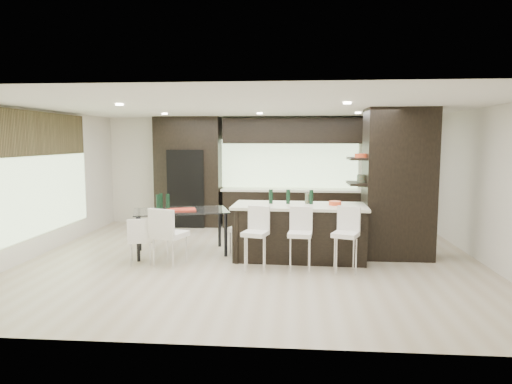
# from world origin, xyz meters

# --- Properties ---
(ground) EXTENTS (8.00, 8.00, 0.00)m
(ground) POSITION_xyz_m (0.00, 0.00, 0.00)
(ground) COLOR #C3B295
(ground) RESTS_ON ground
(back_wall) EXTENTS (8.00, 0.02, 2.70)m
(back_wall) POSITION_xyz_m (0.00, 3.50, 1.35)
(back_wall) COLOR silver
(back_wall) RESTS_ON ground
(left_wall) EXTENTS (0.02, 7.00, 2.70)m
(left_wall) POSITION_xyz_m (-4.00, 0.00, 1.35)
(left_wall) COLOR silver
(left_wall) RESTS_ON ground
(right_wall) EXTENTS (0.02, 7.00, 2.70)m
(right_wall) POSITION_xyz_m (4.00, 0.00, 1.35)
(right_wall) COLOR silver
(right_wall) RESTS_ON ground
(ceiling) EXTENTS (8.00, 7.00, 0.02)m
(ceiling) POSITION_xyz_m (0.00, 0.00, 2.70)
(ceiling) COLOR white
(ceiling) RESTS_ON ground
(window_left) EXTENTS (0.04, 3.20, 1.90)m
(window_left) POSITION_xyz_m (-3.96, 0.20, 1.35)
(window_left) COLOR #B2D199
(window_left) RESTS_ON left_wall
(window_back) EXTENTS (3.40, 0.04, 1.20)m
(window_back) POSITION_xyz_m (0.60, 3.46, 1.55)
(window_back) COLOR #B2D199
(window_back) RESTS_ON back_wall
(stone_accent) EXTENTS (0.08, 3.00, 0.80)m
(stone_accent) POSITION_xyz_m (-3.93, 0.20, 2.25)
(stone_accent) COLOR brown
(stone_accent) RESTS_ON left_wall
(ceiling_spots) EXTENTS (4.00, 3.00, 0.02)m
(ceiling_spots) POSITION_xyz_m (0.00, 0.25, 2.68)
(ceiling_spots) COLOR white
(ceiling_spots) RESTS_ON ceiling
(back_cabinetry) EXTENTS (6.80, 0.68, 2.70)m
(back_cabinetry) POSITION_xyz_m (0.50, 3.17, 1.35)
(back_cabinetry) COLOR black
(back_cabinetry) RESTS_ON ground
(refrigerator) EXTENTS (0.90, 0.68, 1.90)m
(refrigerator) POSITION_xyz_m (-1.90, 3.12, 0.95)
(refrigerator) COLOR black
(refrigerator) RESTS_ON ground
(partition_column) EXTENTS (1.20, 0.80, 2.70)m
(partition_column) POSITION_xyz_m (2.60, 0.40, 1.35)
(partition_column) COLOR black
(partition_column) RESTS_ON ground
(kitchen_island) EXTENTS (2.41, 1.11, 0.99)m
(kitchen_island) POSITION_xyz_m (0.82, 0.10, 0.49)
(kitchen_island) COLOR black
(kitchen_island) RESTS_ON ground
(stool_left) EXTENTS (0.46, 0.46, 0.85)m
(stool_left) POSITION_xyz_m (0.10, -0.70, 0.42)
(stool_left) COLOR white
(stool_left) RESTS_ON ground
(stool_mid) EXTENTS (0.41, 0.41, 0.85)m
(stool_mid) POSITION_xyz_m (0.82, -0.70, 0.42)
(stool_mid) COLOR white
(stool_mid) RESTS_ON ground
(stool_right) EXTENTS (0.49, 0.49, 0.86)m
(stool_right) POSITION_xyz_m (1.55, -0.70, 0.43)
(stool_right) COLOR white
(stool_right) RESTS_ON ground
(bench) EXTENTS (1.43, 0.58, 0.55)m
(bench) POSITION_xyz_m (1.24, 0.46, 0.27)
(bench) COLOR black
(bench) RESTS_ON ground
(floor_vase) EXTENTS (0.51, 0.51, 1.17)m
(floor_vase) POSITION_xyz_m (0.97, 0.27, 0.58)
(floor_vase) COLOR #4D563E
(floor_vase) RESTS_ON ground
(dining_table) EXTENTS (1.93, 1.43, 0.83)m
(dining_table) POSITION_xyz_m (-1.39, 0.31, 0.41)
(dining_table) COLOR white
(dining_table) RESTS_ON ground
(chair_near) EXTENTS (0.64, 0.64, 0.92)m
(chair_near) POSITION_xyz_m (-1.39, -0.50, 0.46)
(chair_near) COLOR white
(chair_near) RESTS_ON ground
(chair_far) EXTENTS (0.51, 0.51, 0.75)m
(chair_far) POSITION_xyz_m (-1.92, -0.46, 0.38)
(chair_far) COLOR white
(chair_far) RESTS_ON ground
(chair_end) EXTENTS (0.58, 0.58, 0.85)m
(chair_end) POSITION_xyz_m (-0.22, 0.31, 0.43)
(chair_end) COLOR white
(chair_end) RESTS_ON ground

